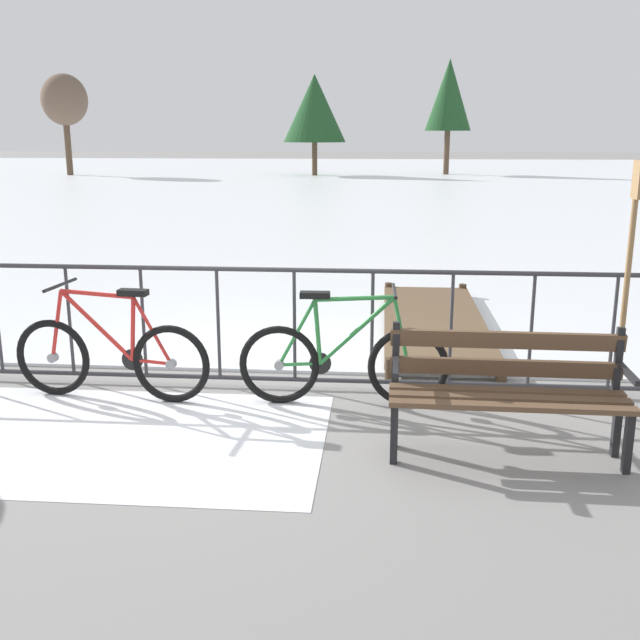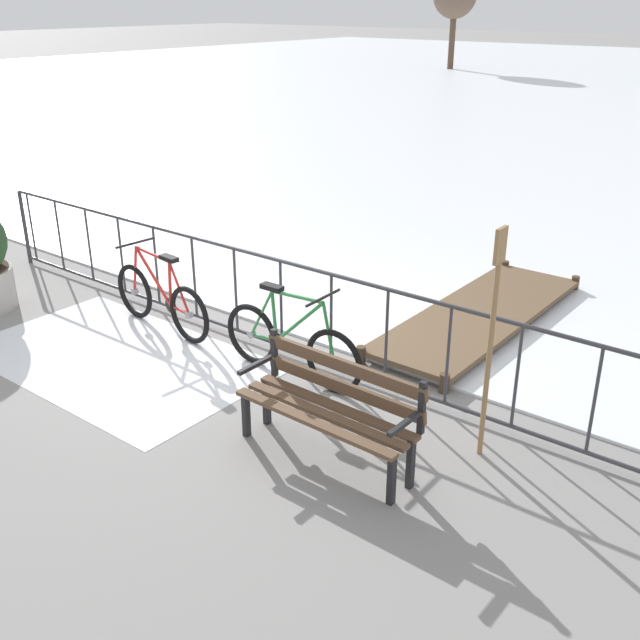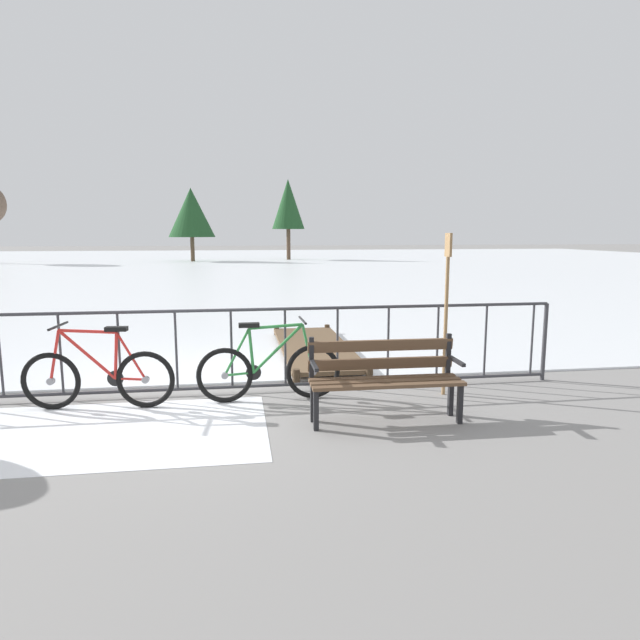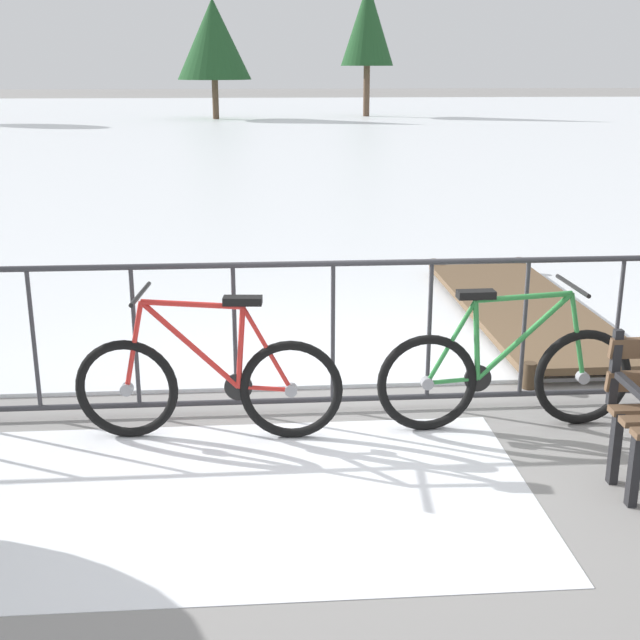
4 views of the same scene
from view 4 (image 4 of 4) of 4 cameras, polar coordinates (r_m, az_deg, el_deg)
The scene contains 9 objects.
ground_plane at distance 5.97m, azimuth 4.05°, elevation -5.98°, with size 160.00×160.00×0.00m, color gray.
frozen_pond at distance 33.92m, azimuth -3.05°, elevation 13.00°, with size 80.00×56.00×0.03m, color white.
snow_patch at distance 4.83m, azimuth -5.36°, elevation -11.81°, with size 3.28×1.97×0.01m, color white.
railing_fence at distance 5.77m, azimuth 4.16°, elevation -0.86°, with size 9.06×0.06×1.07m.
bicycle_near_railing at distance 5.42m, azimuth -7.50°, elevation -4.31°, with size 1.71×0.52×0.97m.
bicycle_second at distance 5.66m, azimuth 12.42°, elevation -3.63°, with size 1.71×0.52×0.97m.
wooden_dock at distance 8.17m, azimuth 13.58°, elevation 0.83°, with size 1.10×3.56×0.20m.
tree_far_west at distance 39.69m, azimuth 3.23°, elevation 19.31°, with size 2.36×2.36×5.80m.
tree_centre at distance 37.85m, azimuth -7.22°, elevation 18.31°, with size 3.15×3.15×4.98m.
Camera 4 is at (-0.84, -5.43, 2.32)m, focal length 47.34 mm.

